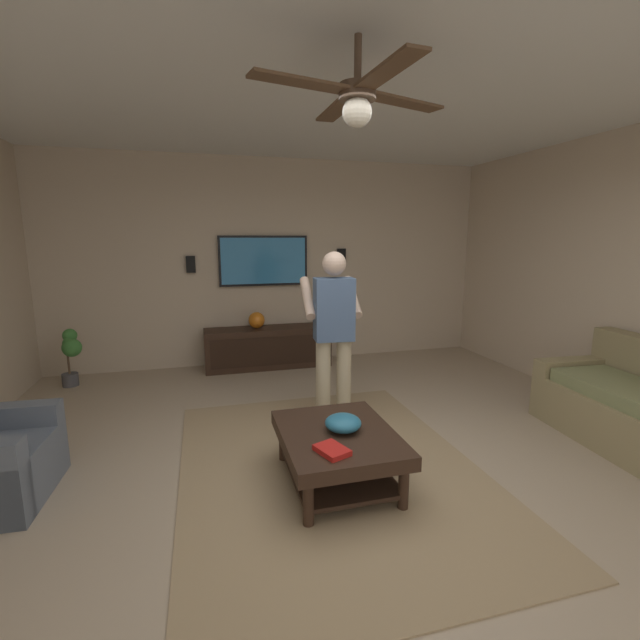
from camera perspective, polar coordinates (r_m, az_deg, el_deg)
ground_plane at (r=3.43m, az=4.44°, el=-20.25°), size 8.02×8.02×0.00m
wall_back_tv at (r=6.25m, az=-5.95°, el=7.44°), size 0.10×6.29×2.83m
ceiling_slab at (r=3.15m, az=5.32°, el=31.37°), size 6.88×6.29×0.10m
area_rug at (r=3.58m, az=1.25°, el=-18.74°), size 2.99×2.24×0.01m
coffee_table at (r=3.27m, az=2.30°, el=-15.97°), size 1.00×0.80×0.40m
media_console at (r=6.07m, az=-6.78°, el=-3.56°), size 0.45×1.70×0.55m
tv at (r=6.13m, az=-7.36°, el=7.67°), size 0.05×1.22×0.69m
person_standing at (r=4.09m, az=1.76°, el=-1.01°), size 0.56×0.57×1.64m
potted_plant_short at (r=6.01m, az=-29.75°, el=-3.68°), size 0.29×0.26×0.69m
bowl at (r=3.21m, az=3.03°, el=-13.26°), size 0.26×0.26×0.12m
remote_white at (r=3.40m, az=2.58°, el=-12.69°), size 0.15×0.11×0.02m
book at (r=2.93m, az=1.57°, el=-16.61°), size 0.26×0.23×0.04m
vase_round at (r=5.99m, az=-8.27°, el=-0.02°), size 0.22×0.22×0.22m
wall_speaker_left at (r=6.40m, az=2.79°, el=8.30°), size 0.06×0.12×0.22m
wall_speaker_right at (r=6.09m, az=-16.51°, el=6.98°), size 0.06×0.12×0.22m
ceiling_fan at (r=2.63m, az=4.89°, el=26.88°), size 1.20×1.19×0.46m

